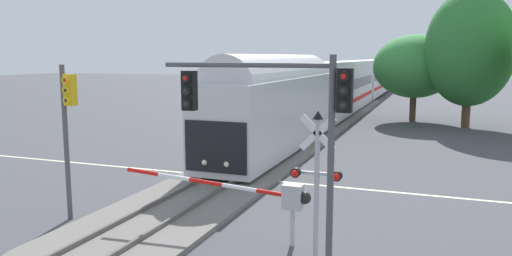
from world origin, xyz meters
The scene contains 10 objects.
ground_plane centered at (0.00, 0.00, 0.00)m, with size 220.00×220.00×0.00m, color #47474C.
road_centre_stripe centered at (0.00, 0.00, 0.00)m, with size 44.00×0.20×0.01m.
railway_track centered at (0.00, 0.00, 0.10)m, with size 4.40×80.00×0.32m.
commuter_train centered at (0.00, 27.18, 2.73)m, with size 3.04×61.69×5.16m.
crossing_gate_near centered at (4.05, -6.76, 1.43)m, with size 6.04×0.40×1.86m.
crossing_signal_mast centered at (5.57, -7.39, 2.43)m, with size 1.36×0.44×3.98m.
traffic_signal_median centered at (-2.68, -7.16, 3.43)m, with size 0.53×0.38×5.11m.
traffic_signal_near_right centered at (4.95, -8.69, 4.08)m, with size 4.73×0.38×5.41m.
oak_far_right centered at (10.57, 20.52, 5.97)m, with size 6.50×6.50×10.33m.
elm_centre_background centered at (6.59, 23.00, 4.55)m, with size 6.72×6.72×7.17m.
Camera 1 is at (8.41, -19.61, 5.36)m, focal length 34.22 mm.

